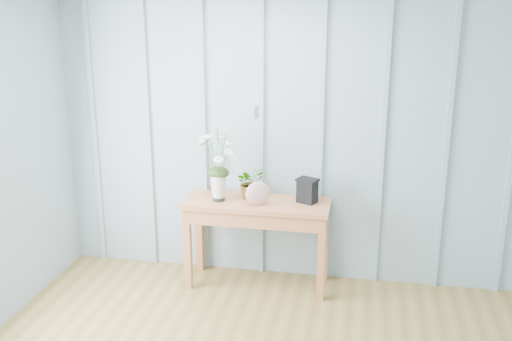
% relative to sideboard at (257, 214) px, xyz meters
% --- Properties ---
extents(room_shell, '(4.00, 4.50, 2.50)m').
position_rel_sideboard_xyz_m(room_shell, '(0.24, -1.08, 1.35)').
color(room_shell, '#91A9B9').
rests_on(room_shell, ground).
extents(sideboard, '(1.20, 0.45, 0.75)m').
position_rel_sideboard_xyz_m(sideboard, '(0.00, 0.00, 0.00)').
color(sideboard, '#AD683D').
rests_on(sideboard, ground).
extents(daisy_vase, '(0.44, 0.34, 0.63)m').
position_rel_sideboard_xyz_m(daisy_vase, '(-0.32, -0.04, 0.51)').
color(daisy_vase, black).
rests_on(daisy_vase, sideboard).
extents(spider_plant, '(0.31, 0.31, 0.26)m').
position_rel_sideboard_xyz_m(spider_plant, '(-0.08, 0.09, 0.25)').
color(spider_plant, '#1F3615').
rests_on(spider_plant, sideboard).
extents(felt_disc_vessel, '(0.21, 0.14, 0.20)m').
position_rel_sideboard_xyz_m(felt_disc_vessel, '(0.02, -0.10, 0.22)').
color(felt_disc_vessel, '#975364').
rests_on(felt_disc_vessel, sideboard).
extents(carved_box, '(0.20, 0.19, 0.20)m').
position_rel_sideboard_xyz_m(carved_box, '(0.41, 0.05, 0.22)').
color(carved_box, black).
rests_on(carved_box, sideboard).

